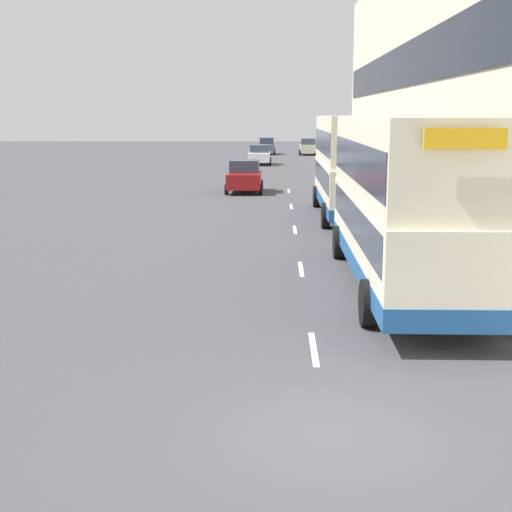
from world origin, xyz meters
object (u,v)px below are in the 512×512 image
Objects in this scene: double_decker_bus_near at (404,199)px; car_0 at (244,177)px; double_decker_bus_ahead at (351,164)px; car_1 at (260,155)px; car_2 at (308,147)px; car_3 at (267,146)px.

car_0 is (-5.01, 22.61, -1.39)m from double_decker_bus_near.
double_decker_bus_ahead is at bearing 90.01° from double_decker_bus_near.
car_2 is (4.94, 15.72, 0.02)m from car_1.
car_0 is 39.04m from car_2.
car_3 is (0.39, 16.78, 0.04)m from car_1.
double_decker_bus_near is 2.91× the size of car_0.
car_1 is at bearing 95.88° from double_decker_bus_near.
car_2 is at bearing -107.44° from car_1.
double_decker_bus_ahead reaches higher than car_3.
double_decker_bus_near reaches higher than car_2.
double_decker_bus_near is 61.31m from car_2.
double_decker_bus_near is 62.51m from car_3.
car_0 is at bearing -97.74° from car_2.
car_1 is 16.48m from car_2.
car_3 reaches higher than car_0.
car_0 is 0.96× the size of car_2.
double_decker_bus_near is at bearing 102.50° from car_0.
double_decker_bus_ahead is 11.12m from car_0.
double_decker_bus_ahead is at bearing 94.95° from car_3.
car_3 is at bearing 94.95° from double_decker_bus_ahead.
double_decker_bus_near is 12.78m from double_decker_bus_ahead.
double_decker_bus_ahead is at bearing 117.00° from car_0.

